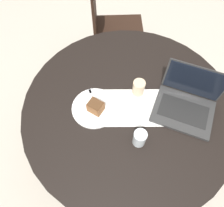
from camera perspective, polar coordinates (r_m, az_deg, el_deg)
ground_plane at (r=1.88m, az=2.99°, el=-11.19°), size 12.00×12.00×0.00m
dining_table at (r=1.35m, az=4.11°, el=-3.54°), size 1.19×1.19×0.72m
chair at (r=1.97m, az=-0.32°, el=18.84°), size 0.55×0.55×0.92m
paper_document at (r=1.21m, az=5.86°, el=-0.99°), size 0.48×0.39×0.00m
plate at (r=1.21m, az=-4.59°, el=-1.15°), size 0.25×0.25×0.01m
cake_slice at (r=1.16m, az=-4.30°, el=-0.84°), size 0.10×0.10×0.07m
fork at (r=1.22m, az=-5.01°, el=1.23°), size 0.04×0.17×0.00m
coffee_glass at (r=1.23m, az=6.96°, el=4.10°), size 0.07×0.07×0.09m
water_glass at (r=1.09m, az=7.22°, el=-8.95°), size 0.07×0.07×0.10m
laptop at (r=1.24m, az=18.78°, el=-0.03°), size 0.40×0.40×0.24m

